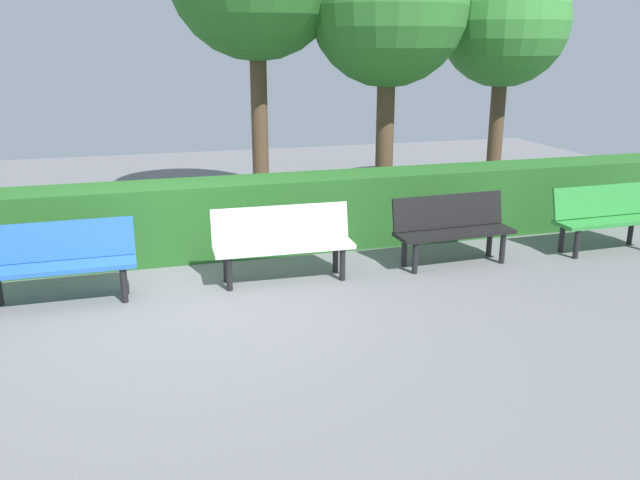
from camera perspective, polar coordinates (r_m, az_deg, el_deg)
ground_plane at (r=7.07m, az=-11.04°, el=-5.81°), size 20.75×20.75×0.00m
bench_green at (r=9.50m, az=23.49°, el=1.99°), size 1.44×0.51×0.86m
bench_black at (r=8.34m, az=11.45°, el=1.19°), size 1.54×0.52×0.86m
bench_white at (r=7.63m, az=-3.27°, el=0.04°), size 1.64×0.50×0.86m
bench_blue at (r=7.48m, az=-21.82°, el=-1.53°), size 1.58×0.47×0.86m
hedge_row at (r=8.70m, az=-5.63°, el=2.15°), size 16.75×0.73×0.98m
tree_near at (r=11.89m, az=15.78°, el=17.76°), size 2.16×2.16×4.11m
tree_mid at (r=10.35m, az=5.99°, el=19.48°), size 2.37×2.37×4.39m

